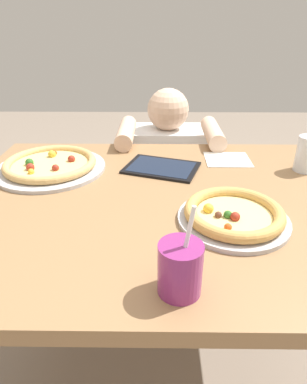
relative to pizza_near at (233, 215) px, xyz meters
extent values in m
plane|color=gray|center=(-0.18, 0.12, -0.77)|extent=(8.00, 8.00, 0.00)
cube|color=#936D47|center=(-0.18, 0.12, -0.04)|extent=(1.19, 0.92, 0.04)
cylinder|color=brown|center=(-0.70, 0.51, -0.41)|extent=(0.07, 0.07, 0.71)
cylinder|color=brown|center=(0.33, 0.51, -0.41)|extent=(0.07, 0.07, 0.71)
cylinder|color=#B7B7BC|center=(0.00, 0.00, -0.01)|extent=(0.28, 0.28, 0.01)
cylinder|color=#E5CC7F|center=(0.00, 0.00, 0.00)|extent=(0.19, 0.19, 0.01)
torus|color=tan|center=(0.00, 0.00, 0.01)|extent=(0.25, 0.25, 0.03)
sphere|color=#BF4C19|center=(-0.03, -0.07, 0.01)|extent=(0.02, 0.02, 0.02)
sphere|color=brown|center=(-0.04, -0.01, 0.01)|extent=(0.02, 0.02, 0.02)
sphere|color=#2D6623|center=(-0.02, -0.01, 0.01)|extent=(0.02, 0.02, 0.02)
sphere|color=maroon|center=(0.00, -0.02, 0.01)|extent=(0.02, 0.02, 0.02)
sphere|color=gold|center=(-0.06, 0.01, 0.01)|extent=(0.03, 0.03, 0.03)
cylinder|color=#B7B7BC|center=(-0.55, 0.32, -0.01)|extent=(0.37, 0.37, 0.01)
cylinder|color=#E5CC7F|center=(-0.55, 0.32, 0.00)|extent=(0.25, 0.25, 0.01)
torus|color=tan|center=(-0.55, 0.32, 0.01)|extent=(0.31, 0.31, 0.03)
sphere|color=maroon|center=(-0.49, 0.34, 0.01)|extent=(0.03, 0.03, 0.03)
sphere|color=maroon|center=(-0.60, 0.27, 0.01)|extent=(0.03, 0.03, 0.03)
sphere|color=#BF4C19|center=(-0.56, 0.41, 0.01)|extent=(0.02, 0.02, 0.02)
sphere|color=gold|center=(-0.57, 0.39, 0.01)|extent=(0.03, 0.03, 0.03)
sphere|color=#2D6623|center=(-0.62, 0.31, 0.01)|extent=(0.03, 0.03, 0.03)
sphere|color=maroon|center=(-0.52, 0.27, 0.01)|extent=(0.02, 0.02, 0.02)
sphere|color=gold|center=(-0.59, 0.24, 0.01)|extent=(0.02, 0.02, 0.02)
cylinder|color=#8C2D72|center=(-0.15, -0.24, 0.03)|extent=(0.08, 0.08, 0.10)
cylinder|color=white|center=(-0.14, -0.24, 0.12)|extent=(0.02, 0.02, 0.09)
cylinder|color=silver|center=(0.30, 0.32, 0.04)|extent=(0.07, 0.07, 0.12)
cube|color=white|center=(0.29, 0.33, 0.07)|extent=(0.03, 0.03, 0.02)
cube|color=white|center=(0.06, 0.42, -0.02)|extent=(0.16, 0.15, 0.00)
cube|color=black|center=(-0.18, 0.33, -0.02)|extent=(0.28, 0.24, 0.01)
cube|color=#192338|center=(-0.18, 0.33, -0.01)|extent=(0.25, 0.20, 0.00)
cylinder|color=#333847|center=(-0.14, 0.85, -0.54)|extent=(0.32, 0.32, 0.45)
cube|color=white|center=(-0.14, 0.85, -0.18)|extent=(0.40, 0.22, 0.28)
sphere|color=beige|center=(-0.14, 0.85, 0.06)|extent=(0.20, 0.20, 0.20)
cylinder|color=beige|center=(-0.32, 0.62, 0.02)|extent=(0.07, 0.28, 0.07)
cylinder|color=beige|center=(0.04, 0.62, 0.02)|extent=(0.07, 0.28, 0.07)
camera|label=1|loc=(-0.19, -0.71, 0.44)|focal=31.08mm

